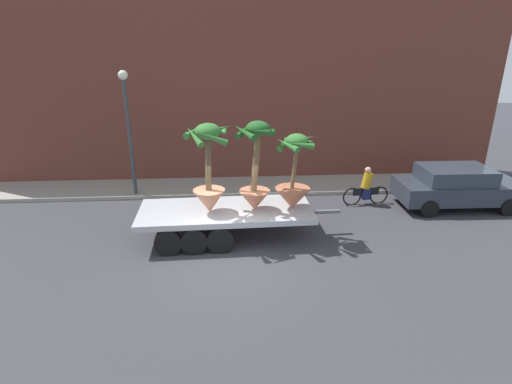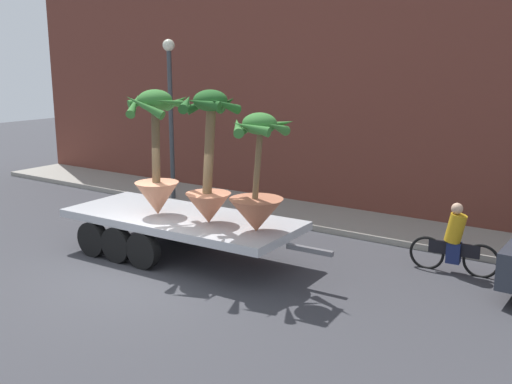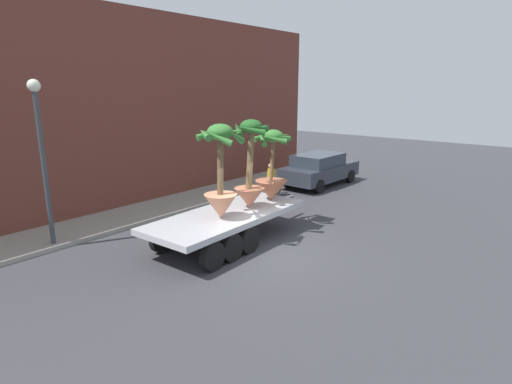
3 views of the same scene
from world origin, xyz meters
name	(u,v)px [view 1 (image 1 of 3)]	position (x,y,z in m)	size (l,w,h in m)	color
ground_plane	(233,260)	(0.00, 0.00, 0.00)	(60.00, 60.00, 0.00)	#38383D
sidewalk	(231,187)	(0.00, 6.10, 0.07)	(24.00, 2.20, 0.15)	gray
building_facade	(229,92)	(0.00, 7.80, 3.86)	(24.00, 1.20, 7.71)	brown
flatbed_trailer	(218,216)	(-0.45, 1.50, 0.75)	(6.51, 2.40, 0.98)	#B7BABF
potted_palm_rear	(209,174)	(-0.66, 1.29, 2.21)	(1.44, 1.45, 2.78)	tan
potted_palm_middle	(294,181)	(1.94, 1.42, 1.89)	(1.33, 1.38, 2.41)	#B26647
potted_palm_front	(256,173)	(0.75, 1.37, 2.20)	(1.34, 1.41, 2.81)	#C17251
cyclist	(366,188)	(5.20, 3.95, 0.67)	(1.84, 0.38, 1.54)	black
parked_car	(457,186)	(8.54, 3.48, 0.83)	(4.57, 2.05, 1.58)	#2D333D
street_lamp	(128,118)	(-3.86, 5.30, 3.23)	(0.36, 0.36, 4.83)	#383D42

